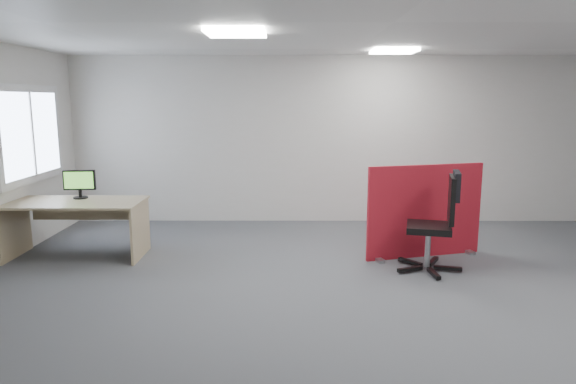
{
  "coord_description": "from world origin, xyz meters",
  "views": [
    {
      "loc": [
        -0.95,
        -4.89,
        2.0
      ],
      "look_at": [
        -0.97,
        0.67,
        1.0
      ],
      "focal_mm": 32.0,
      "sensor_mm": 36.0,
      "label": 1
    }
  ],
  "objects_px": {
    "red_divider": "(425,212)",
    "office_chair": "(440,216)",
    "second_desk": "(78,214)",
    "monitor_second": "(80,183)"
  },
  "relations": [
    {
      "from": "red_divider",
      "to": "office_chair",
      "type": "xyz_separation_m",
      "value": [
        0.02,
        -0.59,
        0.08
      ]
    },
    {
      "from": "red_divider",
      "to": "office_chair",
      "type": "relative_size",
      "value": 1.32
    },
    {
      "from": "red_divider",
      "to": "second_desk",
      "type": "height_order",
      "value": "red_divider"
    },
    {
      "from": "red_divider",
      "to": "monitor_second",
      "type": "relative_size",
      "value": 3.78
    },
    {
      "from": "monitor_second",
      "to": "office_chair",
      "type": "height_order",
      "value": "office_chair"
    },
    {
      "from": "second_desk",
      "to": "monitor_second",
      "type": "xyz_separation_m",
      "value": [
        -0.01,
        0.16,
        0.38
      ]
    },
    {
      "from": "red_divider",
      "to": "monitor_second",
      "type": "bearing_deg",
      "value": 162.22
    },
    {
      "from": "second_desk",
      "to": "office_chair",
      "type": "relative_size",
      "value": 1.43
    },
    {
      "from": "red_divider",
      "to": "monitor_second",
      "type": "distance_m",
      "value": 4.49
    },
    {
      "from": "red_divider",
      "to": "second_desk",
      "type": "xyz_separation_m",
      "value": [
        -4.46,
        0.0,
        -0.03
      ]
    }
  ]
}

